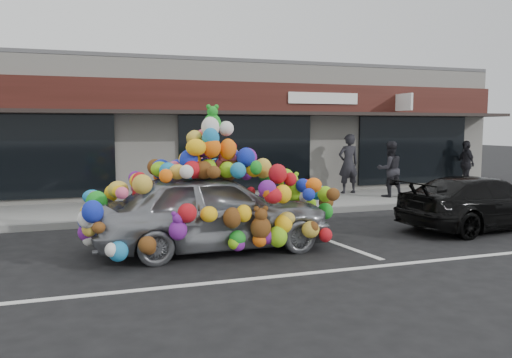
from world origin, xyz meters
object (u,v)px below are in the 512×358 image
object	(u,v)px
toy_car	(213,201)
pedestrian_c	(466,164)
pedestrian_b	(390,169)
pedestrian_a	(348,164)
black_sedan	(482,203)

from	to	relation	value
toy_car	pedestrian_c	xyz separation A→B (m)	(10.30, 5.38, 0.06)
toy_car	pedestrian_c	world-z (taller)	toy_car
toy_car	pedestrian_b	distance (m)	7.62
toy_car	pedestrian_b	xyz separation A→B (m)	(6.41, 4.12, 0.08)
toy_car	pedestrian_c	size ratio (longest dim) A/B	2.81
toy_car	pedestrian_a	xyz separation A→B (m)	(5.62, 5.23, 0.19)
toy_car	pedestrian_a	distance (m)	7.68
toy_car	black_sedan	bearing A→B (deg)	-90.66
toy_car	pedestrian_b	bearing A→B (deg)	-57.96
pedestrian_a	pedestrian_b	world-z (taller)	pedestrian_a
toy_car	pedestrian_c	bearing A→B (deg)	-63.09
pedestrian_c	black_sedan	bearing A→B (deg)	-26.44
pedestrian_a	black_sedan	bearing A→B (deg)	94.74
pedestrian_b	pedestrian_c	world-z (taller)	pedestrian_b
pedestrian_b	pedestrian_a	bearing A→B (deg)	-50.33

